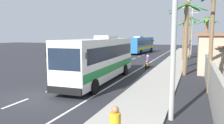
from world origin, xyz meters
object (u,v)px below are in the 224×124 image
(coach_bus_far_lane, at_px, (141,44))
(palm_fourth, at_px, (207,33))
(palm_nearest, at_px, (213,14))
(palm_second, at_px, (184,31))
(coach_bus_foreground, at_px, (100,58))
(utility_pole_far, at_px, (192,30))
(motorcycle_beside_bus, at_px, (147,63))
(utility_pole_mid, at_px, (188,29))
(palm_third, at_px, (186,25))
(utility_pole_nearest, at_px, (175,1))
(palm_farthest, at_px, (191,29))

(coach_bus_far_lane, relative_size, palm_fourth, 1.98)
(palm_nearest, bearing_deg, palm_second, 98.06)
(coach_bus_foreground, xyz_separation_m, coach_bus_far_lane, (-3.63, 29.67, -0.11))
(coach_bus_far_lane, xyz_separation_m, utility_pole_far, (10.30, -0.42, 2.90))
(utility_pole_far, bearing_deg, motorcycle_beside_bus, -101.97)
(utility_pole_mid, relative_size, palm_fourth, 1.45)
(utility_pole_mid, bearing_deg, palm_third, -89.21)
(coach_bus_foreground, height_order, motorcycle_beside_bus, coach_bus_foreground)
(palm_second, bearing_deg, motorcycle_beside_bus, -109.40)
(utility_pole_mid, bearing_deg, utility_pole_nearest, -89.83)
(palm_second, height_order, palm_fourth, palm_fourth)
(coach_bus_foreground, relative_size, utility_pole_mid, 1.31)
(palm_second, relative_size, palm_fourth, 0.99)
(palm_nearest, distance_m, palm_fourth, 12.48)
(palm_nearest, bearing_deg, utility_pole_nearest, -108.32)
(palm_farthest, bearing_deg, utility_pole_far, 89.29)
(coach_bus_far_lane, bearing_deg, utility_pole_mid, -61.14)
(coach_bus_foreground, relative_size, motorcycle_beside_bus, 6.00)
(utility_pole_mid, height_order, palm_farthest, utility_pole_mid)
(motorcycle_beside_bus, relative_size, palm_farthest, 0.28)
(utility_pole_nearest, distance_m, utility_pole_far, 35.93)
(palm_nearest, bearing_deg, palm_third, 106.30)
(coach_bus_far_lane, bearing_deg, palm_third, -67.13)
(palm_third, distance_m, palm_farthest, 17.76)
(utility_pole_nearest, height_order, palm_fourth, utility_pole_nearest)
(motorcycle_beside_bus, distance_m, palm_nearest, 12.19)
(motorcycle_beside_bus, distance_m, palm_third, 6.79)
(utility_pole_far, bearing_deg, palm_third, -90.20)
(palm_nearest, bearing_deg, palm_fourth, 89.10)
(motorcycle_beside_bus, height_order, utility_pole_mid, utility_pole_mid)
(palm_nearest, height_order, palm_fourth, palm_nearest)
(motorcycle_beside_bus, distance_m, utility_pole_mid, 6.46)
(palm_nearest, bearing_deg, motorcycle_beside_bus, 123.27)
(motorcycle_beside_bus, xyz_separation_m, utility_pole_nearest, (4.29, -15.17, 4.77))
(utility_pole_far, bearing_deg, coach_bus_far_lane, 177.64)
(utility_pole_nearest, bearing_deg, coach_bus_foreground, 134.48)
(palm_nearest, height_order, palm_third, palm_nearest)
(palm_nearest, bearing_deg, utility_pole_far, 93.39)
(palm_farthest, bearing_deg, palm_fourth, -80.04)
(palm_third, height_order, palm_farthest, palm_farthest)
(coach_bus_far_lane, xyz_separation_m, utility_pole_mid, (10.13, -18.39, 2.74))
(palm_farthest, bearing_deg, palm_nearest, -85.59)
(motorcycle_beside_bus, relative_size, palm_third, 0.28)
(utility_pole_mid, relative_size, palm_second, 1.46)
(coach_bus_foreground, height_order, palm_third, palm_third)
(utility_pole_mid, bearing_deg, palm_farthest, 89.57)
(utility_pole_nearest, distance_m, palm_farthest, 29.89)
(coach_bus_foreground, relative_size, coach_bus_far_lane, 0.96)
(palm_nearest, relative_size, palm_second, 1.17)
(utility_pole_nearest, xyz_separation_m, palm_nearest, (1.90, 5.73, -0.16))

